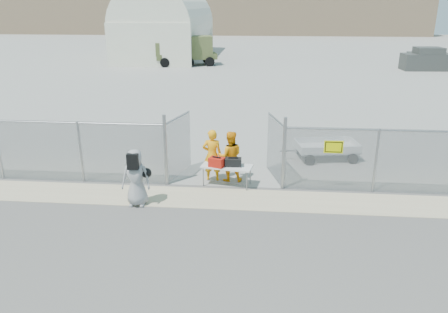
# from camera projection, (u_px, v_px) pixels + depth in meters

# --- Properties ---
(ground) EXTENTS (160.00, 160.00, 0.00)m
(ground) POSITION_uv_depth(u_px,v_px,m) (218.00, 213.00, 13.20)
(ground) COLOR #484646
(tarmac_inside) EXTENTS (160.00, 80.00, 0.01)m
(tarmac_inside) POSITION_uv_depth(u_px,v_px,m) (254.00, 55.00, 52.65)
(tarmac_inside) COLOR gray
(tarmac_inside) RESTS_ON ground
(dirt_strip) EXTENTS (44.00, 1.60, 0.01)m
(dirt_strip) POSITION_uv_depth(u_px,v_px,m) (221.00, 198.00, 14.14)
(dirt_strip) COLOR #C4B590
(dirt_strip) RESTS_ON ground
(distant_hills) EXTENTS (140.00, 6.00, 9.00)m
(distant_hills) POSITION_uv_depth(u_px,v_px,m) (285.00, 11.00, 84.55)
(distant_hills) COLOR #7F684F
(distant_hills) RESTS_ON ground
(chain_link_fence) EXTENTS (40.00, 0.20, 2.20)m
(chain_link_fence) POSITION_uv_depth(u_px,v_px,m) (224.00, 156.00, 14.71)
(chain_link_fence) COLOR gray
(chain_link_fence) RESTS_ON ground
(quonset_hangar) EXTENTS (9.00, 18.00, 8.00)m
(quonset_hangar) POSITION_uv_depth(u_px,v_px,m) (167.00, 21.00, 50.29)
(quonset_hangar) COLOR silver
(quonset_hangar) RESTS_ON ground
(folding_table) EXTENTS (1.82, 1.00, 0.73)m
(folding_table) POSITION_uv_depth(u_px,v_px,m) (227.00, 175.00, 15.06)
(folding_table) COLOR silver
(folding_table) RESTS_ON ground
(orange_bag) EXTENTS (0.58, 0.48, 0.31)m
(orange_bag) POSITION_uv_depth(u_px,v_px,m) (217.00, 162.00, 14.81)
(orange_bag) COLOR red
(orange_bag) RESTS_ON folding_table
(black_duffel) EXTENTS (0.58, 0.35, 0.27)m
(black_duffel) POSITION_uv_depth(u_px,v_px,m) (233.00, 162.00, 14.87)
(black_duffel) COLOR black
(black_duffel) RESTS_ON folding_table
(security_worker_left) EXTENTS (0.71, 0.48, 1.88)m
(security_worker_left) POSITION_uv_depth(u_px,v_px,m) (212.00, 155.00, 15.32)
(security_worker_left) COLOR #FF9F0D
(security_worker_left) RESTS_ON ground
(security_worker_right) EXTENTS (0.98, 0.81, 1.83)m
(security_worker_right) POSITION_uv_depth(u_px,v_px,m) (230.00, 156.00, 15.28)
(security_worker_right) COLOR #FF9F0D
(security_worker_right) RESTS_ON ground
(visitor) EXTENTS (0.90, 0.59, 1.82)m
(visitor) POSITION_uv_depth(u_px,v_px,m) (136.00, 178.00, 13.43)
(visitor) COLOR gray
(visitor) RESTS_ON ground
(utility_trailer) EXTENTS (3.39, 2.16, 0.76)m
(utility_trailer) POSITION_uv_depth(u_px,v_px,m) (326.00, 150.00, 17.64)
(utility_trailer) COLOR silver
(utility_trailer) RESTS_ON ground
(military_truck) EXTENTS (6.41, 3.67, 2.88)m
(military_truck) POSITION_uv_depth(u_px,v_px,m) (186.00, 51.00, 43.85)
(military_truck) COLOR #566032
(military_truck) RESTS_ON ground
(parked_vehicle_near) EXTENTS (4.63, 2.27, 2.05)m
(parked_vehicle_near) POSITION_uv_depth(u_px,v_px,m) (428.00, 59.00, 40.80)
(parked_vehicle_near) COLOR #3A3D3B
(parked_vehicle_near) RESTS_ON ground
(parked_vehicle_mid) EXTENTS (3.97, 2.20, 1.71)m
(parked_vehicle_mid) POSITION_uv_depth(u_px,v_px,m) (427.00, 57.00, 44.22)
(parked_vehicle_mid) COLOR #3A3D3B
(parked_vehicle_mid) RESTS_ON ground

